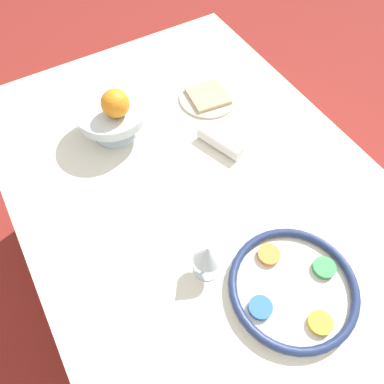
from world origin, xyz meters
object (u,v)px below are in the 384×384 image
object	(u,v)px
fruit_stand	(112,114)
bread_plate	(208,97)
orange_fruit	(115,103)
napkin_roll	(220,143)
seder_plate	(293,287)
wine_glass	(208,255)

from	to	relation	value
fruit_stand	bread_plate	world-z (taller)	fruit_stand
orange_fruit	napkin_roll	distance (m)	0.32
seder_plate	fruit_stand	distance (m)	0.68
orange_fruit	napkin_roll	size ratio (longest dim) A/B	0.52
fruit_stand	orange_fruit	xyz separation A→B (m)	(-0.04, -0.01, 0.06)
fruit_stand	napkin_roll	xyz separation A→B (m)	(-0.21, -0.24, -0.06)
seder_plate	orange_fruit	distance (m)	0.66
orange_fruit	napkin_roll	xyz separation A→B (m)	(-0.18, -0.23, -0.12)
orange_fruit	wine_glass	bearing A→B (deg)	179.93
seder_plate	fruit_stand	size ratio (longest dim) A/B	1.42
wine_glass	bread_plate	size ratio (longest dim) A/B	0.62
wine_glass	fruit_stand	xyz separation A→B (m)	(0.52, 0.01, -0.00)
wine_glass	bread_plate	xyz separation A→B (m)	(0.50, -0.31, -0.08)
orange_fruit	napkin_roll	world-z (taller)	orange_fruit
fruit_stand	wine_glass	bearing A→B (deg)	-179.24
fruit_stand	orange_fruit	distance (m)	0.07
seder_plate	bread_plate	xyz separation A→B (m)	(0.65, -0.17, -0.01)
wine_glass	napkin_roll	distance (m)	0.39
napkin_roll	fruit_stand	bearing A→B (deg)	48.71
fruit_stand	bread_plate	distance (m)	0.33
wine_glass	fruit_stand	bearing A→B (deg)	0.76
wine_glass	fruit_stand	world-z (taller)	wine_glass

